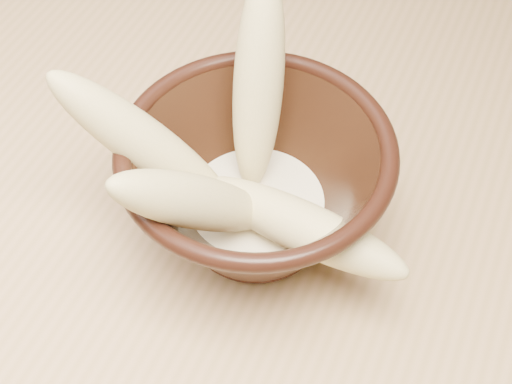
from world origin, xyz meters
TOP-DOWN VIEW (x-y plane):
  - table at (0.00, 0.00)m, footprint 1.20×0.80m
  - bowl at (0.12, -0.14)m, footprint 0.21×0.21m
  - milk_puddle at (0.12, -0.14)m, footprint 0.12×0.12m
  - banana_upright at (0.10, -0.09)m, footprint 0.07×0.12m
  - banana_left at (0.05, -0.17)m, footprint 0.16×0.08m
  - banana_across at (0.17, -0.17)m, footprint 0.18×0.07m
  - banana_front at (0.10, -0.20)m, footprint 0.12×0.14m

SIDE VIEW (x-z plane):
  - table at x=0.00m, z-range 0.30..1.05m
  - milk_puddle at x=0.12m, z-range 0.78..0.80m
  - bowl at x=0.12m, z-range 0.76..0.87m
  - banana_across at x=0.17m, z-range 0.79..0.85m
  - banana_front at x=0.10m, z-range 0.78..0.93m
  - banana_left at x=0.05m, z-range 0.78..0.93m
  - banana_upright at x=0.10m, z-range 0.78..0.96m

